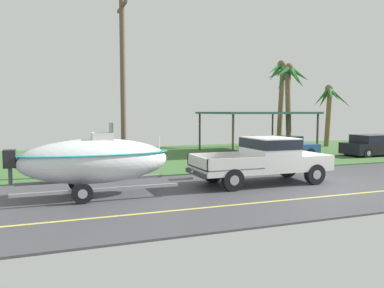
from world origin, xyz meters
TOP-DOWN VIEW (x-y plane):
  - ground at (0.00, 8.38)m, footprint 36.00×22.00m
  - pickup_truck_towing at (-1.55, 1.03)m, footprint 5.63×2.12m
  - boat_on_trailer at (-8.28, 1.03)m, footprint 6.26×2.26m
  - parked_sedan_near at (9.82, 6.69)m, footprint 4.41×1.85m
  - parked_sedan_far at (3.31, 7.62)m, footprint 4.50×1.81m
  - carport_awning at (3.73, 11.28)m, footprint 6.64×5.89m
  - palm_tree_near_left at (8.13, 14.89)m, footprint 3.19×2.69m
  - palm_tree_near_right at (5.18, 9.56)m, footprint 3.22×2.62m
  - palm_tree_mid at (11.30, 12.91)m, footprint 3.41×2.94m
  - utility_pole at (-6.63, 4.56)m, footprint 0.24×1.80m

SIDE VIEW (x-z plane):
  - ground at x=0.00m, z-range -0.07..0.04m
  - parked_sedan_far at x=3.31m, z-range -0.02..1.36m
  - parked_sedan_near at x=9.82m, z-range -0.02..1.36m
  - pickup_truck_towing at x=-1.55m, z-range 0.11..1.92m
  - boat_on_trailer at x=-8.28m, z-range -0.04..2.42m
  - carport_awning at x=3.73m, z-range 1.29..4.11m
  - palm_tree_mid at x=11.30m, z-range 1.15..6.14m
  - utility_pole at x=-6.63m, z-range 0.15..8.00m
  - palm_tree_near_right at x=5.18m, z-range 1.59..7.59m
  - palm_tree_near_left at x=8.13m, z-range 1.57..8.55m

